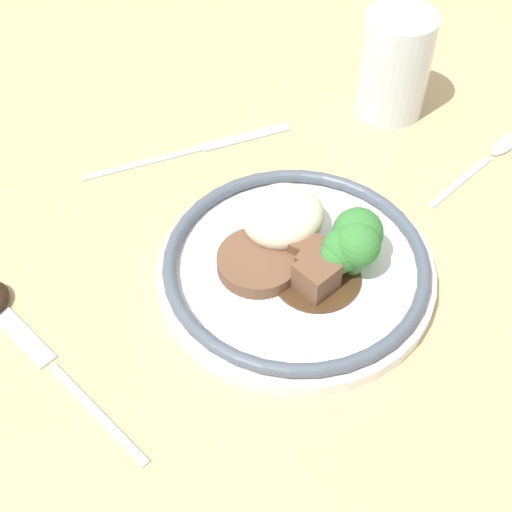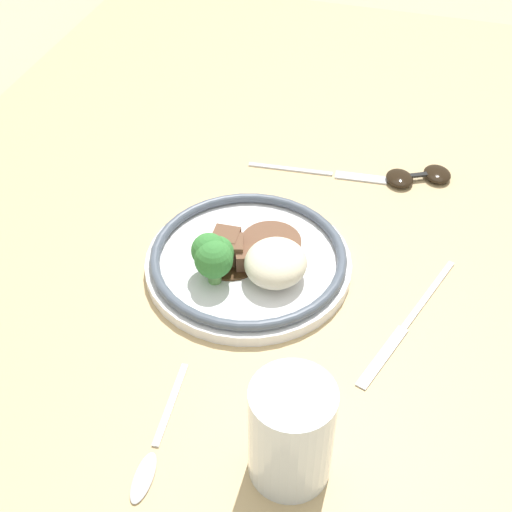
# 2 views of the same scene
# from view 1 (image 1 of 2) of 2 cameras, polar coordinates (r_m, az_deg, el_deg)

# --- Properties ---
(ground_plane) EXTENTS (8.00, 8.00, 0.00)m
(ground_plane) POSITION_cam_1_polar(r_m,az_deg,el_deg) (0.70, 1.11, -0.73)
(ground_plane) COLOR tan
(dining_table) EXTENTS (1.57, 1.11, 0.05)m
(dining_table) POSITION_cam_1_polar(r_m,az_deg,el_deg) (0.68, 1.13, 0.53)
(dining_table) COLOR tan
(dining_table) RESTS_ON ground
(plate) EXTENTS (0.24, 0.24, 0.07)m
(plate) POSITION_cam_1_polar(r_m,az_deg,el_deg) (0.62, 3.56, -0.26)
(plate) COLOR white
(plate) RESTS_ON dining_table
(juice_glass) EXTENTS (0.08, 0.08, 0.11)m
(juice_glass) POSITION_cam_1_polar(r_m,az_deg,el_deg) (0.79, 10.98, 14.54)
(juice_glass) COLOR yellow
(juice_glass) RESTS_ON dining_table
(fork) EXTENTS (0.03, 0.19, 0.00)m
(fork) POSITION_cam_1_polar(r_m,az_deg,el_deg) (0.60, -15.91, -8.58)
(fork) COLOR silver
(fork) RESTS_ON dining_table
(knife) EXTENTS (0.22, 0.08, 0.00)m
(knife) POSITION_cam_1_polar(r_m,az_deg,el_deg) (0.75, -4.73, 8.49)
(knife) COLOR silver
(knife) RESTS_ON dining_table
(spoon) EXTENTS (0.16, 0.02, 0.01)m
(spoon) POSITION_cam_1_polar(r_m,az_deg,el_deg) (0.79, 18.60, 7.86)
(spoon) COLOR silver
(spoon) RESTS_ON dining_table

